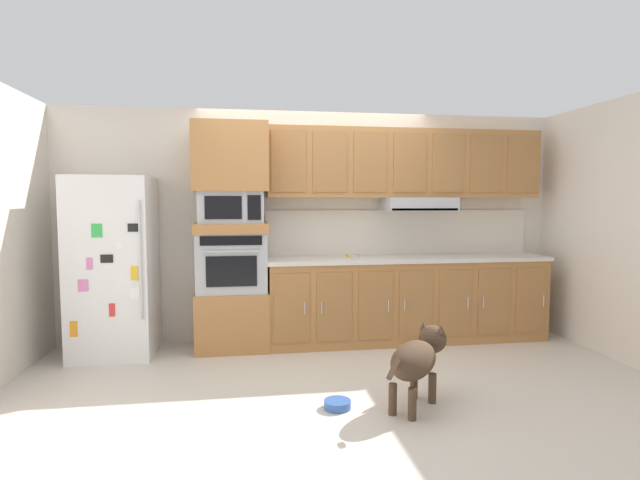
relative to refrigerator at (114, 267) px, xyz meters
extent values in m
plane|color=beige|center=(2.05, -0.68, -0.88)|extent=(9.60, 9.60, 0.00)
cube|color=beige|center=(2.05, 0.43, 0.37)|extent=(6.20, 0.12, 2.50)
cube|color=silver|center=(4.85, -0.68, 0.37)|extent=(0.12, 7.10, 2.50)
cube|color=white|center=(0.00, 0.00, 0.00)|extent=(0.76, 0.70, 1.76)
cylinder|color=silver|center=(0.33, -0.37, 0.10)|extent=(0.02, 0.02, 1.10)
cube|color=orange|center=(-0.28, -0.35, -0.52)|extent=(0.07, 0.01, 0.15)
cube|color=green|center=(-0.05, -0.35, 0.38)|extent=(0.09, 0.01, 0.12)
cube|color=white|center=(0.15, -0.35, 0.24)|extent=(0.06, 0.01, 0.07)
cube|color=black|center=(0.03, -0.35, 0.12)|extent=(0.11, 0.01, 0.08)
cube|color=gold|center=(0.27, -0.35, -0.02)|extent=(0.07, 0.01, 0.13)
cube|color=pink|center=(-0.12, -0.35, 0.08)|extent=(0.05, 0.01, 0.11)
cube|color=black|center=(0.28, -0.35, 0.40)|extent=(0.11, 0.01, 0.07)
cube|color=white|center=(0.27, -0.35, -0.20)|extent=(0.09, 0.01, 0.10)
cube|color=pink|center=(-0.18, -0.35, -0.12)|extent=(0.09, 0.01, 0.11)
cube|color=red|center=(0.06, -0.35, -0.36)|extent=(0.05, 0.01, 0.12)
cube|color=#A8703D|center=(1.15, 0.07, -0.58)|extent=(0.74, 0.62, 0.60)
cube|color=#A8AAAF|center=(1.15, 0.07, 0.02)|extent=(0.70, 0.58, 0.60)
cube|color=black|center=(1.15, -0.23, -0.04)|extent=(0.49, 0.01, 0.30)
cube|color=black|center=(1.15, -0.23, 0.26)|extent=(0.59, 0.01, 0.09)
cylinder|color=#A8AAAF|center=(1.15, -0.25, 0.15)|extent=(0.56, 0.02, 0.02)
cube|color=#A8703D|center=(1.15, 0.07, 0.37)|extent=(0.74, 0.62, 0.10)
cube|color=#A8AAAF|center=(1.15, 0.07, 0.58)|extent=(0.64, 0.53, 0.32)
cube|color=black|center=(1.08, -0.20, 0.58)|extent=(0.35, 0.01, 0.22)
cube|color=black|center=(1.37, -0.20, 0.58)|extent=(0.13, 0.01, 0.24)
cube|color=#A8703D|center=(1.15, 0.07, 1.08)|extent=(0.74, 0.62, 0.68)
cube|color=#A8703D|center=(3.02, 0.07, -0.44)|extent=(3.02, 0.60, 0.88)
cube|color=#9A6738|center=(1.73, -0.24, -0.42)|extent=(0.36, 0.01, 0.70)
cylinder|color=#BCBCC1|center=(1.86, -0.25, -0.42)|extent=(0.01, 0.01, 0.12)
cube|color=#9A6738|center=(2.16, -0.24, -0.42)|extent=(0.36, 0.01, 0.70)
cylinder|color=#BCBCC1|center=(2.03, -0.25, -0.42)|extent=(0.01, 0.01, 0.12)
cube|color=#9A6738|center=(2.59, -0.24, -0.42)|extent=(0.36, 0.01, 0.70)
cylinder|color=#BCBCC1|center=(2.72, -0.25, -0.42)|extent=(0.01, 0.01, 0.12)
cube|color=#9A6738|center=(3.02, -0.24, -0.42)|extent=(0.36, 0.01, 0.70)
cylinder|color=#BCBCC1|center=(2.90, -0.25, -0.42)|extent=(0.01, 0.01, 0.12)
cube|color=#9A6738|center=(3.46, -0.24, -0.42)|extent=(0.36, 0.01, 0.70)
cylinder|color=#BCBCC1|center=(3.58, -0.25, -0.42)|extent=(0.01, 0.01, 0.12)
cube|color=#9A6738|center=(3.89, -0.24, -0.42)|extent=(0.36, 0.01, 0.70)
cylinder|color=#BCBCC1|center=(3.76, -0.25, -0.42)|extent=(0.01, 0.01, 0.12)
cube|color=#9A6738|center=(4.32, -0.24, -0.42)|extent=(0.36, 0.01, 0.70)
cylinder|color=#BCBCC1|center=(4.45, -0.25, -0.42)|extent=(0.01, 0.01, 0.12)
cube|color=beige|center=(3.02, 0.07, 0.02)|extent=(3.06, 0.64, 0.04)
cube|color=silver|center=(3.02, 0.36, 0.29)|extent=(3.06, 0.02, 0.50)
cube|color=#A8703D|center=(3.02, 0.20, 1.05)|extent=(3.02, 0.34, 0.74)
cube|color=#A8AAAF|center=(3.15, 0.13, 0.61)|extent=(0.76, 0.48, 0.14)
cube|color=black|center=(3.15, -0.09, 0.55)|extent=(0.72, 0.04, 0.02)
cube|color=#9A6738|center=(1.73, 0.02, 1.05)|extent=(0.36, 0.01, 0.63)
cube|color=#9A6738|center=(2.16, 0.02, 1.05)|extent=(0.36, 0.01, 0.63)
cube|color=#9A6738|center=(2.59, 0.02, 1.05)|extent=(0.36, 0.01, 0.63)
cube|color=#9A6738|center=(3.02, 0.02, 1.05)|extent=(0.36, 0.01, 0.63)
cube|color=#9A6738|center=(3.46, 0.02, 1.05)|extent=(0.36, 0.01, 0.63)
cube|color=#9A6738|center=(3.89, 0.02, 1.05)|extent=(0.36, 0.01, 0.63)
cube|color=#9A6738|center=(4.32, 0.02, 1.05)|extent=(0.36, 0.01, 0.63)
cylinder|color=yellow|center=(2.38, 0.12, 0.05)|extent=(0.03, 0.10, 0.03)
cylinder|color=silver|center=(2.49, 0.12, 0.05)|extent=(0.01, 0.12, 0.01)
ellipsoid|color=#473323|center=(2.49, -1.69, -0.52)|extent=(0.55, 0.56, 0.27)
sphere|color=#473323|center=(2.73, -1.44, -0.44)|extent=(0.22, 0.22, 0.22)
ellipsoid|color=#312318|center=(2.81, -1.36, -0.46)|extent=(0.14, 0.15, 0.08)
cone|color=#473323|center=(2.67, -1.40, -0.35)|extent=(0.06, 0.06, 0.07)
cone|color=#473323|center=(2.78, -1.50, -0.35)|extent=(0.06, 0.06, 0.07)
cylinder|color=#473323|center=(2.26, -1.93, -0.49)|extent=(0.14, 0.14, 0.13)
cylinder|color=#473323|center=(2.56, -1.51, -0.77)|extent=(0.06, 0.06, 0.23)
cylinder|color=#473323|center=(2.67, -1.62, -0.77)|extent=(0.06, 0.06, 0.23)
cylinder|color=#473323|center=(2.31, -1.77, -0.77)|extent=(0.06, 0.06, 0.23)
cylinder|color=#473323|center=(2.42, -1.88, -0.77)|extent=(0.06, 0.06, 0.23)
cylinder|color=#3359A5|center=(1.94, -1.61, -0.85)|extent=(0.20, 0.20, 0.06)
cylinder|color=brown|center=(1.94, -1.61, -0.84)|extent=(0.15, 0.15, 0.03)
camera|label=1|loc=(1.28, -5.10, 0.64)|focal=27.92mm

